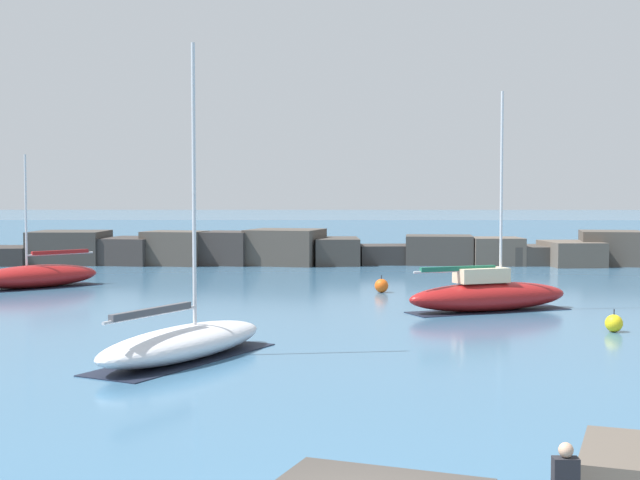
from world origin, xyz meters
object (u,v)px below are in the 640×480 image
at_px(mooring_buoy_orange_near, 614,323).
at_px(sailboat_moored_1, 37,276).
at_px(mooring_buoy_far_side, 381,286).
at_px(sailboat_moored_3, 488,294).
at_px(sailboat_moored_4, 184,342).

bearing_deg(mooring_buoy_orange_near, sailboat_moored_1, 149.92).
height_order(mooring_buoy_orange_near, mooring_buoy_far_side, mooring_buoy_far_side).
relative_size(sailboat_moored_3, mooring_buoy_far_side, 10.50).
distance_m(sailboat_moored_1, mooring_buoy_orange_near, 31.00).
xyz_separation_m(sailboat_moored_1, mooring_buoy_far_side, (18.90, -2.17, -0.28)).
distance_m(sailboat_moored_1, sailboat_moored_3, 25.08).
xyz_separation_m(sailboat_moored_3, mooring_buoy_orange_near, (3.64, -5.95, -0.41)).
distance_m(sailboat_moored_3, mooring_buoy_far_side, 8.57).
height_order(sailboat_moored_4, mooring_buoy_far_side, sailboat_moored_4).
xyz_separation_m(sailboat_moored_1, mooring_buoy_orange_near, (26.82, -15.54, -0.31)).
xyz_separation_m(sailboat_moored_4, mooring_buoy_far_side, (7.20, 19.09, -0.18)).
xyz_separation_m(sailboat_moored_3, sailboat_moored_4, (-11.49, -11.67, -0.19)).
distance_m(sailboat_moored_4, mooring_buoy_far_side, 20.40).
distance_m(sailboat_moored_1, sailboat_moored_4, 24.26).
bearing_deg(mooring_buoy_far_side, sailboat_moored_4, -110.67).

